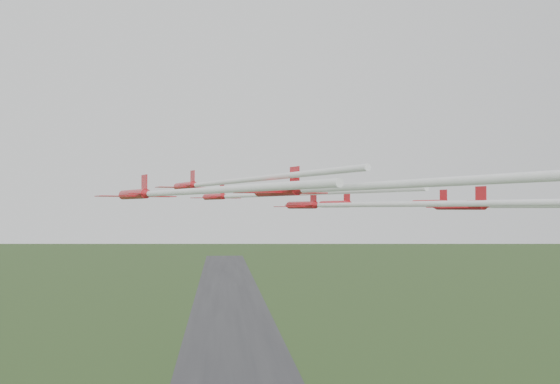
{
  "coord_description": "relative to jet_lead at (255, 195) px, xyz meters",
  "views": [
    {
      "loc": [
        -5.07,
        -97.27,
        49.51
      ],
      "look_at": [
        3.27,
        -0.1,
        51.89
      ],
      "focal_mm": 45.0,
      "sensor_mm": 36.0,
      "label": 1
    }
  ],
  "objects": [
    {
      "name": "runway",
      "position": [
        -0.18,
        193.27,
        -51.57
      ],
      "size": [
        38.0,
        900.0,
        0.04
      ],
      "primitive_type": "cube",
      "color": "#313133",
      "rests_on": "ground"
    },
    {
      "name": "jet_row2_left",
      "position": [
        -5.72,
        -14.42,
        1.27
      ],
      "size": [
        21.33,
        53.69,
        2.61
      ],
      "rotation": [
        0.0,
        0.0,
        0.34
      ],
      "color": "red"
    },
    {
      "name": "jet_row3_left",
      "position": [
        -10.79,
        -32.13,
        -0.41
      ],
      "size": [
        21.74,
        43.87,
        2.64
      ],
      "rotation": [
        0.0,
        0.0,
        0.43
      ],
      "color": "red"
    },
    {
      "name": "jet_row4_right",
      "position": [
        26.0,
        -32.68,
        -1.64
      ],
      "size": [
        17.51,
        44.01,
        2.68
      ],
      "rotation": [
        0.0,
        0.0,
        0.33
      ],
      "color": "red"
    },
    {
      "name": "jet_row3_mid",
      "position": [
        11.39,
        -27.11,
        -1.57
      ],
      "size": [
        23.33,
        58.4,
        2.38
      ],
      "rotation": [
        0.0,
        0.0,
        0.35
      ],
      "color": "red"
    },
    {
      "name": "jet_row2_right",
      "position": [
        16.87,
        -8.01,
        -1.32
      ],
      "size": [
        20.86,
        48.71,
        2.54
      ],
      "rotation": [
        0.0,
        0.0,
        0.37
      ],
      "color": "red"
    },
    {
      "name": "jet_row3_right",
      "position": [
        30.04,
        -19.37,
        -1.25
      ],
      "size": [
        21.29,
        55.98,
        2.39
      ],
      "rotation": [
        0.0,
        0.0,
        0.33
      ],
      "color": "red"
    },
    {
      "name": "jet_lead",
      "position": [
        0.0,
        0.0,
        0.0
      ],
      "size": [
        25.54,
        57.23,
        2.49
      ],
      "rotation": [
        0.0,
        0.0,
        0.39
      ],
      "color": "red"
    },
    {
      "name": "jet_row4_left",
      "position": [
        5.54,
        -42.99,
        -0.14
      ],
      "size": [
        23.21,
        54.37,
        2.9
      ],
      "rotation": [
        0.0,
        0.0,
        0.36
      ],
      "color": "red"
    }
  ]
}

